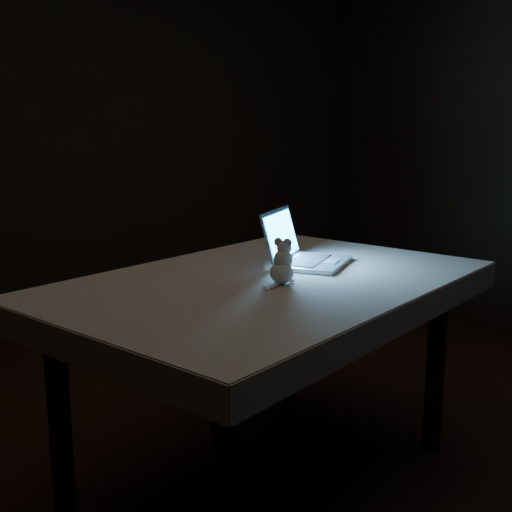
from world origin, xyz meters
TOP-DOWN VIEW (x-y plane):
  - floor at (0.00, 0.00)m, footprint 5.00×5.00m
  - back_wall at (0.00, 2.50)m, footprint 4.50×0.04m
  - table at (0.01, 0.01)m, footprint 1.71×1.38m
  - tablecloth at (0.09, 0.03)m, footprint 1.88×1.69m
  - laptop at (0.28, 0.10)m, footprint 0.42×0.41m
  - plush_mouse at (0.01, -0.08)m, footprint 0.15×0.15m

SIDE VIEW (x-z plane):
  - floor at x=0.00m, z-range 0.00..0.00m
  - table at x=0.01m, z-range 0.00..0.79m
  - tablecloth at x=0.09m, z-range 0.70..0.80m
  - plush_mouse at x=0.01m, z-range 0.80..0.95m
  - laptop at x=0.28m, z-range 0.80..1.01m
  - back_wall at x=0.00m, z-range 0.00..2.60m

